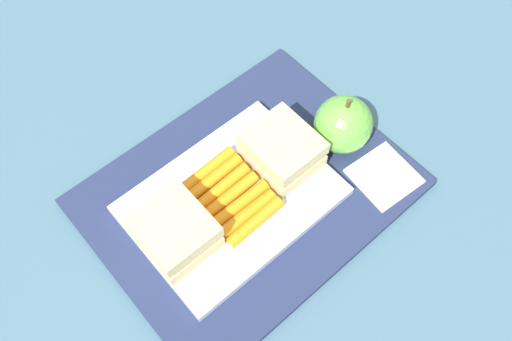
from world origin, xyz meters
The scene contains 8 objects.
ground_plane centered at (0.00, 0.00, 0.00)m, with size 2.40×2.40×0.00m, color #42667A.
lunchbag_mat centered at (0.00, 0.00, 0.01)m, with size 0.36×0.28×0.01m, color navy.
food_tray centered at (-0.03, 0.00, 0.02)m, with size 0.23×0.17×0.01m, color white.
sandwich_half_left centered at (-0.10, 0.00, 0.04)m, with size 0.07×0.08×0.04m.
sandwich_half_right centered at (0.05, 0.00, 0.04)m, with size 0.07×0.08×0.04m.
carrot_sticks_bundle centered at (-0.03, 0.00, 0.03)m, with size 0.08×0.10×0.02m.
apple centered at (0.13, -0.02, 0.05)m, with size 0.07×0.07×0.08m.
paper_napkin centered at (0.14, -0.09, 0.01)m, with size 0.07×0.07×0.00m, color white.
Camera 1 is at (-0.19, -0.23, 0.57)m, focal length 37.48 mm.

